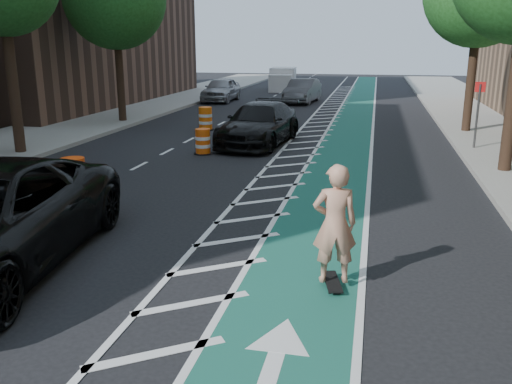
# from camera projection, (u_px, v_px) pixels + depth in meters

# --- Properties ---
(ground) EXTENTS (120.00, 120.00, 0.00)m
(ground) POSITION_uv_depth(u_px,v_px,m) (138.00, 261.00, 9.80)
(ground) COLOR black
(ground) RESTS_ON ground
(bike_lane) EXTENTS (2.00, 90.00, 0.01)m
(bike_lane) POSITION_uv_depth(u_px,v_px,m) (341.00, 157.00, 18.59)
(bike_lane) COLOR #195851
(bike_lane) RESTS_ON ground
(buffer_strip) EXTENTS (1.40, 90.00, 0.01)m
(buffer_strip) POSITION_uv_depth(u_px,v_px,m) (298.00, 155.00, 18.90)
(buffer_strip) COLOR silver
(buffer_strip) RESTS_ON ground
(sidewalk_left) EXTENTS (5.00, 90.00, 0.15)m
(sidewalk_left) POSITION_uv_depth(u_px,v_px,m) (19.00, 141.00, 21.15)
(sidewalk_left) COLOR gray
(sidewalk_left) RESTS_ON ground
(curb_right) EXTENTS (0.12, 90.00, 0.16)m
(curb_right) POSITION_uv_depth(u_px,v_px,m) (466.00, 160.00, 17.74)
(curb_right) COLOR gray
(curb_right) RESTS_ON ground
(curb_left) EXTENTS (0.12, 90.00, 0.16)m
(curb_left) POSITION_uv_depth(u_px,v_px,m) (76.00, 143.00, 20.64)
(curb_left) COLOR gray
(curb_left) RESTS_ON ground
(sign_post) EXTENTS (0.35, 0.08, 2.47)m
(sign_post) POSITION_uv_depth(u_px,v_px,m) (477.00, 114.00, 19.16)
(sign_post) COLOR #4C4C4C
(sign_post) RESTS_ON ground
(skateboard) EXTENTS (0.40, 0.83, 0.11)m
(skateboard) POSITION_uv_depth(u_px,v_px,m) (332.00, 282.00, 8.73)
(skateboard) COLOR black
(skateboard) RESTS_ON ground
(skateboarder) EXTENTS (0.79, 0.61, 1.93)m
(skateboarder) POSITION_uv_depth(u_px,v_px,m) (335.00, 224.00, 8.47)
(skateboarder) COLOR tan
(skateboarder) RESTS_ON skateboard
(suv_far) EXTENTS (2.72, 5.57, 1.56)m
(suv_far) POSITION_uv_depth(u_px,v_px,m) (259.00, 124.00, 20.81)
(suv_far) COLOR black
(suv_far) RESTS_ON ground
(car_silver) EXTENTS (1.88, 4.62, 1.57)m
(car_silver) POSITION_uv_depth(u_px,v_px,m) (221.00, 89.00, 35.83)
(car_silver) COLOR #A3A4A9
(car_silver) RESTS_ON ground
(car_grey) EXTENTS (2.03, 4.72, 1.51)m
(car_grey) POSITION_uv_depth(u_px,v_px,m) (302.00, 91.00, 35.04)
(car_grey) COLOR #555459
(car_grey) RESTS_ON ground
(box_truck) EXTENTS (2.21, 4.42, 1.79)m
(box_truck) POSITION_uv_depth(u_px,v_px,m) (282.00, 80.00, 44.01)
(box_truck) COLOR silver
(box_truck) RESTS_ON ground
(barrel_a) EXTENTS (0.75, 0.75, 1.03)m
(barrel_a) POSITION_uv_depth(u_px,v_px,m) (74.00, 179.00, 13.63)
(barrel_a) COLOR #FF4B0D
(barrel_a) RESTS_ON ground
(barrel_b) EXTENTS (0.66, 0.66, 0.89)m
(barrel_b) POSITION_uv_depth(u_px,v_px,m) (203.00, 142.00, 19.00)
(barrel_b) COLOR #E2510B
(barrel_b) RESTS_ON ground
(barrel_c) EXTENTS (0.75, 0.75, 1.02)m
(barrel_c) POSITION_uv_depth(u_px,v_px,m) (205.00, 119.00, 24.20)
(barrel_c) COLOR #FF660D
(barrel_c) RESTS_ON ground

